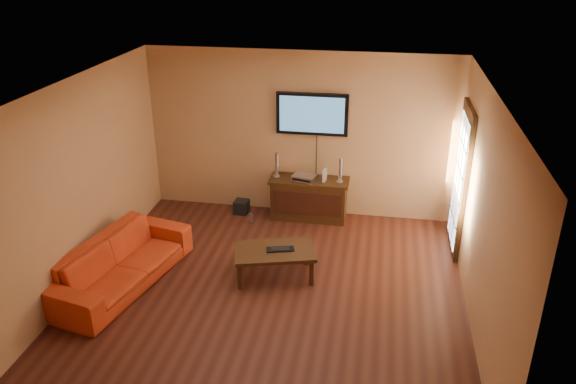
% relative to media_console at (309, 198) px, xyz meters
% --- Properties ---
extents(ground_plane, '(5.00, 5.00, 0.00)m').
position_rel_media_console_xyz_m(ground_plane, '(-0.19, -2.25, -0.35)').
color(ground_plane, '#39180F').
rests_on(ground_plane, ground).
extents(room_walls, '(5.00, 5.00, 5.00)m').
position_rel_media_console_xyz_m(room_walls, '(-0.19, -1.62, 1.34)').
color(room_walls, tan).
rests_on(room_walls, ground).
extents(french_door, '(0.07, 1.02, 2.22)m').
position_rel_media_console_xyz_m(french_door, '(2.26, -0.55, 0.70)').
color(french_door, black).
rests_on(french_door, ground).
extents(media_console, '(1.28, 0.49, 0.69)m').
position_rel_media_console_xyz_m(media_console, '(0.00, 0.00, 0.00)').
color(media_console, black).
rests_on(media_console, ground).
extents(television, '(1.14, 0.08, 0.67)m').
position_rel_media_console_xyz_m(television, '(0.00, 0.20, 1.37)').
color(television, black).
rests_on(television, ground).
extents(coffee_table, '(1.20, 0.90, 0.42)m').
position_rel_media_console_xyz_m(coffee_table, '(-0.21, -1.84, 0.02)').
color(coffee_table, black).
rests_on(coffee_table, ground).
extents(sofa, '(1.09, 2.28, 0.86)m').
position_rel_media_console_xyz_m(sofa, '(-2.18, -2.37, 0.08)').
color(sofa, red).
rests_on(sofa, ground).
extents(speaker_left, '(0.11, 0.11, 0.41)m').
position_rel_media_console_xyz_m(speaker_left, '(-0.54, 0.03, 0.53)').
color(speaker_left, silver).
rests_on(speaker_left, media_console).
extents(speaker_right, '(0.11, 0.11, 0.40)m').
position_rel_media_console_xyz_m(speaker_right, '(0.49, -0.01, 0.52)').
color(speaker_right, silver).
rests_on(speaker_right, media_console).
extents(av_receiver, '(0.41, 0.34, 0.08)m').
position_rel_media_console_xyz_m(av_receiver, '(-0.08, -0.03, 0.38)').
color(av_receiver, silver).
rests_on(av_receiver, media_console).
extents(game_console, '(0.06, 0.15, 0.20)m').
position_rel_media_console_xyz_m(game_console, '(0.25, -0.02, 0.44)').
color(game_console, white).
rests_on(game_console, media_console).
extents(subwoofer, '(0.25, 0.25, 0.23)m').
position_rel_media_console_xyz_m(subwoofer, '(-1.14, -0.03, -0.23)').
color(subwoofer, black).
rests_on(subwoofer, ground).
extents(bottle, '(0.07, 0.07, 0.20)m').
position_rel_media_console_xyz_m(bottle, '(-0.90, -0.36, -0.25)').
color(bottle, white).
rests_on(bottle, ground).
extents(keyboard, '(0.40, 0.23, 0.02)m').
position_rel_media_console_xyz_m(keyboard, '(-0.13, -1.84, 0.08)').
color(keyboard, black).
rests_on(keyboard, coffee_table).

